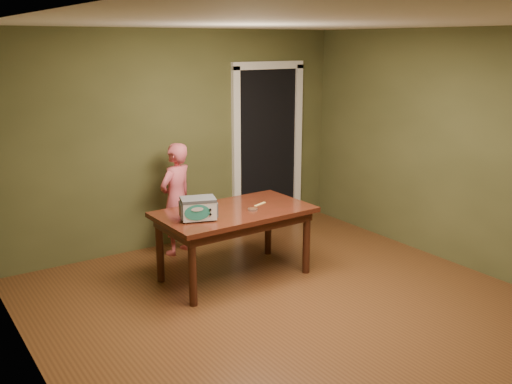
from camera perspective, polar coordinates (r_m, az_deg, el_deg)
floor at (r=5.37m, az=4.94°, el=-12.35°), size 5.00×5.00×0.00m
room_shell at (r=4.84m, az=5.39°, el=5.94°), size 4.52×5.02×2.61m
doorway at (r=7.92m, az=-0.09°, el=4.70°), size 1.10×0.66×2.25m
dining_table at (r=5.97m, az=-2.19°, el=-2.71°), size 1.62×0.94×0.75m
toy_oven at (r=5.62m, az=-5.80°, el=-1.58°), size 0.41×0.33×0.22m
baking_pan at (r=5.91m, az=-0.33°, el=-1.74°), size 0.10×0.10×0.02m
spatula at (r=6.13m, az=0.40°, el=-1.22°), size 0.18×0.08×0.01m
child at (r=6.73m, az=-7.97°, el=-0.70°), size 0.57×0.48×1.33m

